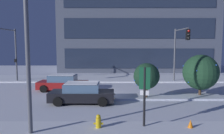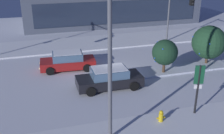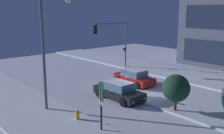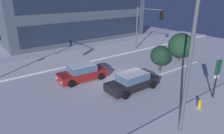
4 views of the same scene
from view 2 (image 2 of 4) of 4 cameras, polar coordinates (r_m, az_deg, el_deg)
The scene contains 11 objects.
ground at distance 21.24m, azimuth 0.02°, elevation -1.73°, with size 52.00×52.00×0.00m, color silver.
curb_strip_far at distance 29.34m, azimuth -4.95°, elevation 5.08°, with size 52.00×5.20×0.14m, color silver.
median_strip at distance 22.90m, azimuth 13.99°, elevation -0.43°, with size 9.00×1.80×0.14m, color silver.
car_near at distance 18.95m, azimuth -0.57°, elevation -2.41°, with size 4.73×2.10×1.49m.
car_far at distance 22.41m, azimuth -9.35°, elevation 1.22°, with size 4.62×2.25×1.49m.
traffic_light_corner_far_right at distance 28.04m, azimuth 13.82°, elevation 12.32°, with size 0.32×4.53×5.92m.
street_lamp_arched at distance 12.29m, azimuth -1.74°, elevation 7.25°, with size 0.70×2.70×8.41m.
fire_hydrant at distance 15.37m, azimuth 10.31°, elevation -10.40°, with size 0.48×0.26×0.81m.
parking_info_sign at distance 15.86m, azimuth 17.79°, elevation -3.47°, with size 0.55×0.20×3.12m.
decorated_tree_median at distance 21.27m, azimuth 11.14°, elevation 3.04°, with size 2.01×2.01×2.80m.
decorated_tree_left_of_median at distance 24.19m, azimuth 19.82°, elevation 4.93°, with size 2.83×2.83×3.41m.
Camera 2 is at (-5.55, -18.66, 8.50)m, focal length 43.18 mm.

